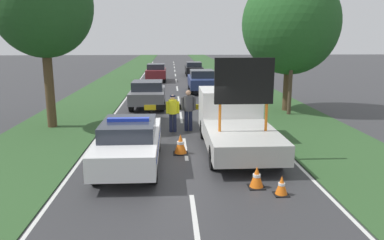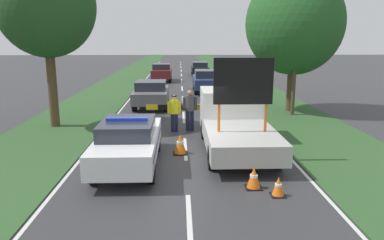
% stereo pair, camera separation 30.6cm
% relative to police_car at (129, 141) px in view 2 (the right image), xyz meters
% --- Properties ---
extents(ground_plane, '(160.00, 160.00, 0.00)m').
position_rel_police_car_xyz_m(ground_plane, '(1.82, 0.30, -0.79)').
color(ground_plane, '#333335').
extents(lane_markings, '(7.19, 70.81, 0.01)m').
position_rel_police_car_xyz_m(lane_markings, '(1.82, 18.89, -0.79)').
color(lane_markings, silver).
rests_on(lane_markings, ground).
extents(grass_verge_left, '(4.04, 120.00, 0.03)m').
position_rel_police_car_xyz_m(grass_verge_left, '(-3.84, 20.30, -0.78)').
color(grass_verge_left, '#2D5128').
rests_on(grass_verge_left, ground).
extents(grass_verge_right, '(4.04, 120.00, 0.03)m').
position_rel_police_car_xyz_m(grass_verge_right, '(7.49, 20.30, -0.78)').
color(grass_verge_right, '#2D5128').
rests_on(grass_verge_right, ground).
extents(police_car, '(1.83, 4.91, 1.59)m').
position_rel_police_car_xyz_m(police_car, '(0.00, 0.00, 0.00)').
color(police_car, white).
rests_on(police_car, ground).
extents(work_truck, '(2.29, 5.81, 3.39)m').
position_rel_police_car_xyz_m(work_truck, '(3.64, 1.99, 0.22)').
color(work_truck, white).
rests_on(work_truck, ground).
extents(road_barrier, '(3.18, 0.08, 1.05)m').
position_rel_police_car_xyz_m(road_barrier, '(1.69, 5.22, 0.08)').
color(road_barrier, black).
rests_on(road_barrier, ground).
extents(police_officer, '(0.58, 0.37, 1.62)m').
position_rel_police_car_xyz_m(police_officer, '(1.39, 4.36, 0.17)').
color(police_officer, '#191E38').
rests_on(police_officer, ground).
extents(pedestrian_civilian, '(0.64, 0.41, 1.80)m').
position_rel_police_car_xyz_m(pedestrian_civilian, '(2.07, 4.55, 0.26)').
color(pedestrian_civilian, '#191E38').
rests_on(pedestrian_civilian, ground).
extents(traffic_cone_near_police, '(0.37, 0.37, 0.52)m').
position_rel_police_car_xyz_m(traffic_cone_near_police, '(4.15, -2.50, -0.54)').
color(traffic_cone_near_police, black).
rests_on(traffic_cone_near_police, ground).
extents(traffic_cone_centre_front, '(0.38, 0.38, 0.53)m').
position_rel_police_car_xyz_m(traffic_cone_centre_front, '(-0.66, 4.62, -0.53)').
color(traffic_cone_centre_front, black).
rests_on(traffic_cone_centre_front, ground).
extents(traffic_cone_near_truck, '(0.40, 0.40, 0.56)m').
position_rel_police_car_xyz_m(traffic_cone_near_truck, '(-0.39, 2.85, -0.52)').
color(traffic_cone_near_truck, black).
rests_on(traffic_cone_near_truck, ground).
extents(traffic_cone_behind_barrier, '(0.44, 0.44, 0.61)m').
position_rel_police_car_xyz_m(traffic_cone_behind_barrier, '(3.62, -1.98, -0.49)').
color(traffic_cone_behind_barrier, black).
rests_on(traffic_cone_behind_barrier, ground).
extents(traffic_cone_lane_edge, '(0.51, 0.51, 0.70)m').
position_rel_police_car_xyz_m(traffic_cone_lane_edge, '(1.63, 1.20, -0.44)').
color(traffic_cone_lane_edge, black).
rests_on(traffic_cone_lane_edge, ground).
extents(queued_car_suv_grey, '(1.94, 4.11, 1.56)m').
position_rel_police_car_xyz_m(queued_car_suv_grey, '(-0.04, 10.33, 0.03)').
color(queued_car_suv_grey, slate).
rests_on(queued_car_suv_grey, ground).
extents(queued_car_hatch_blue, '(1.95, 4.68, 1.65)m').
position_rel_police_car_xyz_m(queued_car_hatch_blue, '(3.66, 16.66, 0.07)').
color(queued_car_hatch_blue, navy).
rests_on(queued_car_hatch_blue, ground).
extents(queued_car_wagon_maroon, '(1.81, 4.00, 1.64)m').
position_rel_police_car_xyz_m(queued_car_wagon_maroon, '(-0.06, 23.91, 0.07)').
color(queued_car_wagon_maroon, maroon).
rests_on(queued_car_wagon_maroon, ground).
extents(queued_car_sedan_black, '(1.79, 4.50, 1.45)m').
position_rel_police_car_xyz_m(queued_car_sedan_black, '(3.83, 29.59, -0.04)').
color(queued_car_sedan_black, black).
rests_on(queued_car_sedan_black, ground).
extents(roadside_tree_near_left, '(4.25, 4.25, 7.60)m').
position_rel_police_car_xyz_m(roadside_tree_near_left, '(-4.11, 5.52, 4.54)').
color(roadside_tree_near_left, '#4C3823').
rests_on(roadside_tree_near_left, ground).
extents(roadside_tree_near_right, '(5.19, 5.19, 7.48)m').
position_rel_police_car_xyz_m(roadside_tree_near_right, '(7.76, 8.88, 3.95)').
color(roadside_tree_near_right, '#4C3823').
rests_on(roadside_tree_near_right, ground).
extents(utility_pole, '(1.20, 0.20, 7.48)m').
position_rel_police_car_xyz_m(utility_pole, '(7.57, 7.76, 3.06)').
color(utility_pole, '#473828').
rests_on(utility_pole, ground).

